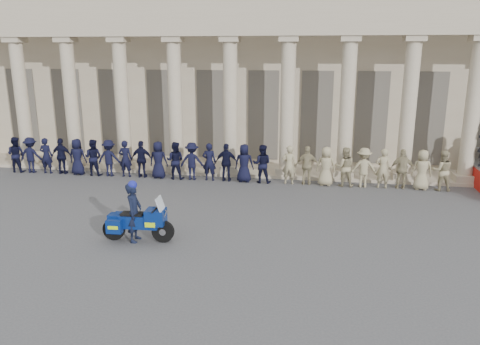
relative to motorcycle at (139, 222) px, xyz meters
name	(u,v)px	position (x,y,z in m)	size (l,w,h in m)	color
ground	(226,242)	(2.64, 0.32, -0.62)	(90.00, 90.00, 0.00)	#404043
building	(273,71)	(2.64, 15.06, 3.90)	(40.00, 12.50, 9.00)	tan
officer_rank	(209,162)	(0.58, 7.15, 0.23)	(20.23, 0.65, 1.71)	black
motorcycle	(139,222)	(0.00, 0.00, 0.00)	(2.24, 0.92, 1.44)	black
rider	(134,211)	(-0.12, -0.01, 0.33)	(0.47, 0.69, 1.93)	black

